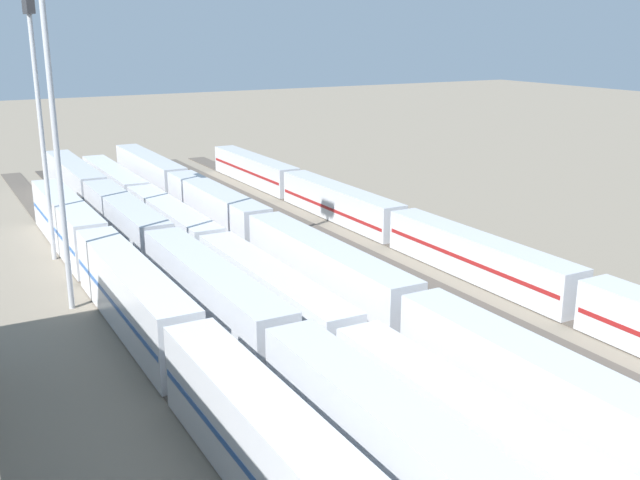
% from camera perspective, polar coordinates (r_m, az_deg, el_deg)
% --- Properties ---
extents(ground_plane, '(400.00, 400.00, 0.00)m').
position_cam_1_polar(ground_plane, '(63.38, 1.39, -3.93)').
color(ground_plane, '#756B5B').
extents(track_bed_0, '(140.00, 2.80, 0.12)m').
position_cam_1_polar(track_bed_0, '(73.34, 13.28, -1.53)').
color(track_bed_0, '#3D3833').
rests_on(track_bed_0, ground_plane).
extents(track_bed_1, '(140.00, 2.80, 0.12)m').
position_cam_1_polar(track_bed_1, '(70.19, 10.23, -2.14)').
color(track_bed_1, '#4C443D').
rests_on(track_bed_1, ground_plane).
extents(track_bed_2, '(140.00, 2.80, 0.12)m').
position_cam_1_polar(track_bed_2, '(67.27, 6.92, -2.80)').
color(track_bed_2, '#4C443D').
rests_on(track_bed_2, ground_plane).
extents(track_bed_3, '(140.00, 2.80, 0.12)m').
position_cam_1_polar(track_bed_3, '(64.59, 3.30, -3.51)').
color(track_bed_3, '#3D3833').
rests_on(track_bed_3, ground_plane).
extents(track_bed_4, '(140.00, 2.80, 0.12)m').
position_cam_1_polar(track_bed_4, '(62.21, -0.61, -4.26)').
color(track_bed_4, '#3D3833').
rests_on(track_bed_4, ground_plane).
extents(track_bed_5, '(140.00, 2.80, 0.12)m').
position_cam_1_polar(track_bed_5, '(60.15, -4.81, -5.05)').
color(track_bed_5, '#4C443D').
rests_on(track_bed_5, ground_plane).
extents(track_bed_6, '(140.00, 2.80, 0.12)m').
position_cam_1_polar(track_bed_6, '(58.44, -9.31, -5.85)').
color(track_bed_6, '#3D3833').
rests_on(track_bed_6, ground_plane).
extents(track_bed_7, '(140.00, 2.80, 0.12)m').
position_cam_1_polar(track_bed_7, '(57.13, -14.05, -6.66)').
color(track_bed_7, '#4C443D').
rests_on(track_bed_7, ground_plane).
extents(train_on_track_4, '(119.80, 3.00, 5.00)m').
position_cam_1_polar(train_on_track_4, '(59.58, 0.38, -2.58)').
color(train_on_track_4, '#B7BABF').
rests_on(train_on_track_4, ground_plane).
extents(train_on_track_7, '(71.40, 3.06, 5.00)m').
position_cam_1_polar(train_on_track_7, '(56.34, -14.26, -4.22)').
color(train_on_track_7, silver).
rests_on(train_on_track_7, ground_plane).
extents(train_on_track_6, '(95.60, 3.00, 5.00)m').
position_cam_1_polar(train_on_track_6, '(65.86, -12.14, -1.12)').
color(train_on_track_6, '#B7BABF').
rests_on(train_on_track_6, ground_plane).
extents(train_on_track_5, '(114.80, 3.06, 4.40)m').
position_cam_1_polar(train_on_track_5, '(59.21, -4.74, -3.34)').
color(train_on_track_5, '#285193').
rests_on(train_on_track_5, ground_plane).
extents(train_on_track_1, '(95.60, 3.06, 3.80)m').
position_cam_1_polar(train_on_track_1, '(76.46, 6.10, 1.05)').
color(train_on_track_1, '#B7BABF').
rests_on(train_on_track_1, ground_plane).
extents(light_mast_1, '(2.80, 0.70, 24.02)m').
position_cam_1_polar(light_mast_1, '(73.58, -20.90, 10.28)').
color(light_mast_1, '#9EA0A5').
rests_on(light_mast_1, ground_plane).
extents(light_mast_3, '(2.80, 0.70, 32.98)m').
position_cam_1_polar(light_mast_3, '(58.96, -20.33, 13.93)').
color(light_mast_3, '#9EA0A5').
rests_on(light_mast_3, ground_plane).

